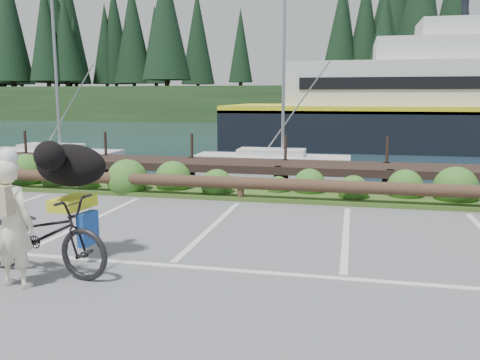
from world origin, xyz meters
name	(u,v)px	position (x,y,z in m)	size (l,w,h in m)	color
ground	(179,258)	(0.00, 0.00, 0.00)	(72.00, 72.00, 0.00)	#5D5D5F
harbor_backdrop	(339,112)	(0.39, 78.52, 0.00)	(170.00, 160.00, 30.00)	#182D3B
vegetation_strip	(246,194)	(0.00, 5.30, 0.05)	(34.00, 1.60, 0.10)	#3D5B21
log_rail	(241,201)	(0.00, 4.60, 0.00)	(32.00, 0.30, 0.60)	#443021
bicycle	(42,235)	(-1.68, -1.13, 0.59)	(0.78, 2.24, 1.18)	black
cyclist	(13,224)	(-1.75, -1.65, 0.88)	(0.64, 0.42, 1.75)	beige
dog	(71,165)	(-1.58, -0.42, 1.51)	(1.15, 0.56, 0.67)	black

